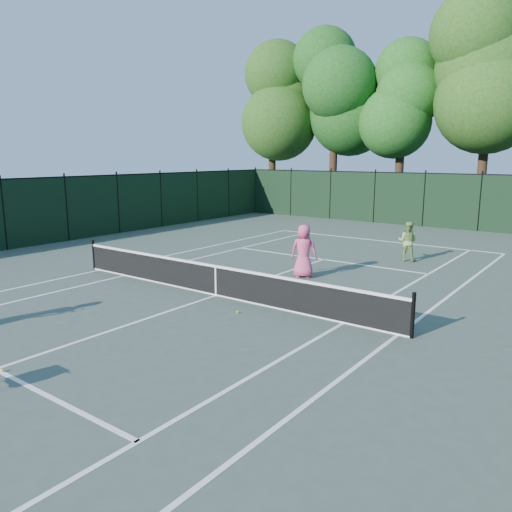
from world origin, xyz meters
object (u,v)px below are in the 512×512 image
Objects in this scene: player_green at (408,241)px; loose_ball_midcourt at (238,312)px; player_pink at (304,251)px; loose_ball_near_cart at (2,370)px.

player_green reaches higher than loose_ball_midcourt.
player_pink is 4.51m from loose_ball_midcourt.
player_green is 9.15m from loose_ball_midcourt.
loose_ball_midcourt is (-1.15, -9.05, -0.73)m from player_green.
player_green is at bearing 82.78° from loose_ball_midcourt.
loose_ball_near_cart is 1.00× the size of loose_ball_midcourt.
loose_ball_near_cart is (-2.47, -14.50, -0.73)m from player_green.
loose_ball_near_cart is at bearing -103.62° from loose_ball_midcourt.
player_pink is 9.88m from loose_ball_near_cart.
player_green is 22.54× the size of loose_ball_midcourt.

